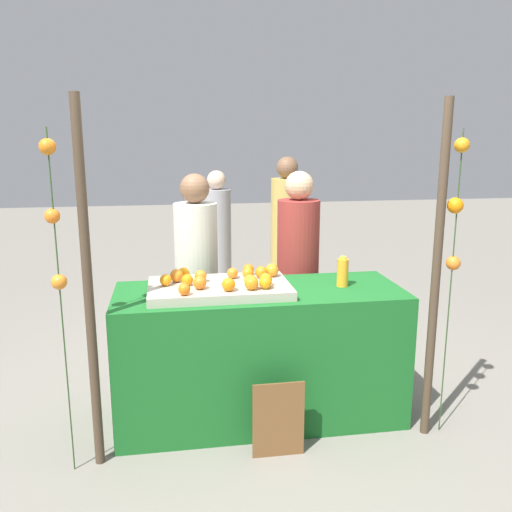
# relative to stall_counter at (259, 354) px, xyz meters

# --- Properties ---
(ground_plane) EXTENTS (24.00, 24.00, 0.00)m
(ground_plane) POSITION_rel_stall_counter_xyz_m (0.00, 0.00, -0.46)
(ground_plane) COLOR gray
(stall_counter) EXTENTS (1.93, 0.73, 0.92)m
(stall_counter) POSITION_rel_stall_counter_xyz_m (0.00, 0.00, 0.00)
(stall_counter) COLOR #196023
(stall_counter) RESTS_ON ground_plane
(orange_tray) EXTENTS (0.92, 0.55, 0.06)m
(orange_tray) POSITION_rel_stall_counter_xyz_m (-0.27, -0.02, 0.49)
(orange_tray) COLOR #B2AD99
(orange_tray) RESTS_ON stall_counter
(orange_0) EXTENTS (0.09, 0.09, 0.09)m
(orange_0) POSITION_rel_stall_counter_xyz_m (-0.55, 0.07, 0.56)
(orange_0) COLOR orange
(orange_0) RESTS_ON orange_tray
(orange_1) EXTENTS (0.08, 0.08, 0.08)m
(orange_1) POSITION_rel_stall_counter_xyz_m (-0.05, 0.18, 0.56)
(orange_1) COLOR orange
(orange_1) RESTS_ON orange_tray
(orange_2) EXTENTS (0.08, 0.08, 0.08)m
(orange_2) POSITION_rel_stall_counter_xyz_m (0.01, -0.19, 0.56)
(orange_2) COLOR orange
(orange_2) RESTS_ON orange_tray
(orange_3) EXTENTS (0.08, 0.08, 0.08)m
(orange_3) POSITION_rel_stall_counter_xyz_m (-0.08, -0.11, 0.56)
(orange_3) COLOR orange
(orange_3) RESTS_ON orange_tray
(orange_4) EXTENTS (0.08, 0.08, 0.08)m
(orange_4) POSITION_rel_stall_counter_xyz_m (-0.48, -0.03, 0.56)
(orange_4) COLOR orange
(orange_4) RESTS_ON orange_tray
(orange_5) EXTENTS (0.07, 0.07, 0.07)m
(orange_5) POSITION_rel_stall_counter_xyz_m (-0.17, 0.10, 0.56)
(orange_5) COLOR orange
(orange_5) RESTS_ON orange_tray
(orange_6) EXTENTS (0.09, 0.09, 0.09)m
(orange_6) POSITION_rel_stall_counter_xyz_m (-0.23, -0.20, 0.56)
(orange_6) COLOR orange
(orange_6) RESTS_ON orange_tray
(orange_7) EXTENTS (0.08, 0.08, 0.08)m
(orange_7) POSITION_rel_stall_counter_xyz_m (0.02, -0.11, 0.56)
(orange_7) COLOR orange
(orange_7) RESTS_ON orange_tray
(orange_8) EXTENTS (0.09, 0.09, 0.09)m
(orange_8) POSITION_rel_stall_counter_xyz_m (-0.08, -0.19, 0.56)
(orange_8) COLOR orange
(orange_8) RESTS_ON orange_tray
(orange_9) EXTENTS (0.09, 0.09, 0.09)m
(orange_9) POSITION_rel_stall_counter_xyz_m (0.10, 0.11, 0.56)
(orange_9) COLOR orange
(orange_9) RESTS_ON orange_tray
(orange_10) EXTENTS (0.08, 0.08, 0.08)m
(orange_10) POSITION_rel_stall_counter_xyz_m (-0.07, 0.08, 0.56)
(orange_10) COLOR orange
(orange_10) RESTS_ON orange_tray
(orange_11) EXTENTS (0.08, 0.08, 0.08)m
(orange_11) POSITION_rel_stall_counter_xyz_m (-0.50, 0.14, 0.56)
(orange_11) COLOR orange
(orange_11) RESTS_ON orange_tray
(orange_12) EXTENTS (0.08, 0.08, 0.08)m
(orange_12) POSITION_rel_stall_counter_xyz_m (-0.39, 0.04, 0.56)
(orange_12) COLOR orange
(orange_12) RESTS_ON orange_tray
(orange_13) EXTENTS (0.09, 0.09, 0.09)m
(orange_13) POSITION_rel_stall_counter_xyz_m (-0.41, -0.13, 0.56)
(orange_13) COLOR orange
(orange_13) RESTS_ON orange_tray
(orange_14) EXTENTS (0.08, 0.08, 0.08)m
(orange_14) POSITION_rel_stall_counter_xyz_m (0.02, 0.08, 0.56)
(orange_14) COLOR orange
(orange_14) RESTS_ON orange_tray
(orange_15) EXTENTS (0.08, 0.08, 0.08)m
(orange_15) POSITION_rel_stall_counter_xyz_m (-0.62, -0.01, 0.56)
(orange_15) COLOR orange
(orange_15) RESTS_ON orange_tray
(orange_16) EXTENTS (0.07, 0.07, 0.07)m
(orange_16) POSITION_rel_stall_counter_xyz_m (-0.51, -0.24, 0.56)
(orange_16) COLOR orange
(orange_16) RESTS_ON orange_tray
(juice_bottle) EXTENTS (0.08, 0.08, 0.21)m
(juice_bottle) POSITION_rel_stall_counter_xyz_m (0.58, 0.00, 0.56)
(juice_bottle) COLOR orange
(juice_bottle) RESTS_ON stall_counter
(chalkboard_sign) EXTENTS (0.32, 0.03, 0.50)m
(chalkboard_sign) POSITION_rel_stall_counter_xyz_m (0.03, -0.51, -0.22)
(chalkboard_sign) COLOR brown
(chalkboard_sign) RESTS_ON ground_plane
(vendor_left) EXTENTS (0.33, 0.33, 1.65)m
(vendor_left) POSITION_rel_stall_counter_xyz_m (-0.39, 0.64, 0.31)
(vendor_left) COLOR beige
(vendor_left) RESTS_ON ground_plane
(vendor_right) EXTENTS (0.33, 0.33, 1.66)m
(vendor_right) POSITION_rel_stall_counter_xyz_m (0.42, 0.64, 0.32)
(vendor_right) COLOR maroon
(vendor_right) RESTS_ON ground_plane
(crowd_person_0) EXTENTS (0.34, 0.34, 1.71)m
(crowd_person_0) POSITION_rel_stall_counter_xyz_m (0.67, 2.20, 0.34)
(crowd_person_0) COLOR tan
(crowd_person_0) RESTS_ON ground_plane
(crowd_person_1) EXTENTS (0.31, 0.31, 1.55)m
(crowd_person_1) POSITION_rel_stall_counter_xyz_m (-0.05, 2.55, 0.26)
(crowd_person_1) COLOR #99999E
(crowd_person_1) RESTS_ON ground_plane
(canopy_post_left) EXTENTS (0.06, 0.06, 2.15)m
(canopy_post_left) POSITION_rel_stall_counter_xyz_m (-1.05, -0.41, 0.62)
(canopy_post_left) COLOR #473828
(canopy_post_left) RESTS_ON ground_plane
(canopy_post_right) EXTENTS (0.06, 0.06, 2.15)m
(canopy_post_right) POSITION_rel_stall_counter_xyz_m (1.05, -0.41, 0.62)
(canopy_post_right) COLOR #473828
(canopy_post_right) RESTS_ON ground_plane
(garland_strand_left) EXTENTS (0.09, 0.09, 1.97)m
(garland_strand_left) POSITION_rel_stall_counter_xyz_m (-1.19, -0.45, 1.03)
(garland_strand_left) COLOR #2D4C23
(garland_strand_left) RESTS_ON ground_plane
(garland_strand_right) EXTENTS (0.11, 0.11, 1.97)m
(garland_strand_right) POSITION_rel_stall_counter_xyz_m (1.15, -0.39, 1.03)
(garland_strand_right) COLOR #2D4C23
(garland_strand_right) RESTS_ON ground_plane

